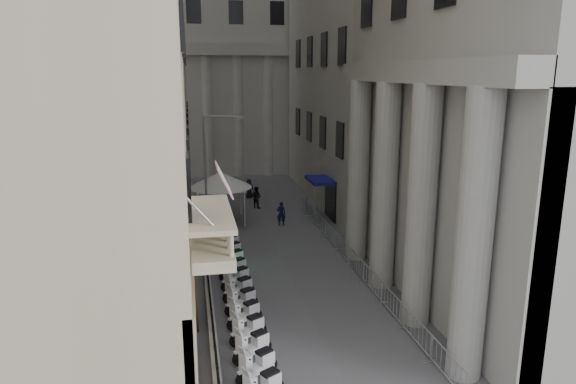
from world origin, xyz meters
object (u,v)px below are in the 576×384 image
security_tent (220,180)px  pedestrian_a (281,214)px  street_lamp (210,166)px  info_kiosk (226,259)px  pedestrian_b (256,197)px

security_tent → pedestrian_a: size_ratio=2.64×
street_lamp → info_kiosk: bearing=-71.2°
pedestrian_b → street_lamp: bearing=99.1°
info_kiosk → pedestrian_a: 9.50m
info_kiosk → pedestrian_b: size_ratio=1.05×
security_tent → street_lamp: size_ratio=0.57×
info_kiosk → pedestrian_a: size_ratio=1.09×
security_tent → pedestrian_b: size_ratio=2.56×
info_kiosk → pedestrian_a: bearing=42.7°
security_tent → pedestrian_b: (2.97, 3.20, -2.15)m
pedestrian_b → info_kiosk: bearing=115.0°
security_tent → info_kiosk: (-0.34, -10.25, -2.09)m
security_tent → info_kiosk: bearing=-91.9°
security_tent → pedestrian_a: (4.06, -1.82, -2.18)m
street_lamp → pedestrian_b: 8.44m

